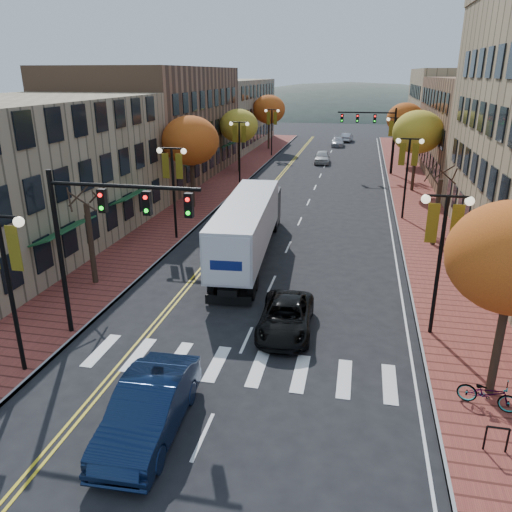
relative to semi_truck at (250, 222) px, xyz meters
The scene contains 31 objects.
ground 14.12m from the semi_truck, 81.69° to the right, with size 200.00×200.00×0.00m, color black.
sidewalk_left 20.07m from the semi_truck, 110.48° to the left, with size 4.00×85.00×0.15m, color brown.
sidewalk_right 21.80m from the semi_truck, 59.49° to the left, with size 4.00×85.00×0.15m, color brown.
building_left_near 15.19m from the semi_truck, behind, with size 12.00×22.00×9.00m, color #9E8966.
building_left_mid 26.99m from the semi_truck, 124.02° to the left, with size 12.00×24.00×11.00m, color brown.
building_left_far 49.58m from the semi_truck, 107.61° to the left, with size 12.00×26.00×9.50m, color #9E8966.
building_right_mid 34.98m from the semi_truck, 53.96° to the left, with size 15.00×24.00×10.00m, color brown.
building_right_far 54.33m from the semi_truck, 67.77° to the left, with size 15.00×20.00×11.00m, color #9E8966.
tree_left_a 9.08m from the semi_truck, 140.26° to the right, with size 0.28×0.28×4.20m.
tree_left_b 12.79m from the semi_truck, 124.41° to the left, with size 4.48×4.48×7.21m.
tree_left_c 27.26m from the semi_truck, 104.93° to the left, with size 4.16×4.16×6.69m.
tree_left_d 44.87m from the semi_truck, 98.98° to the left, with size 4.61×4.61×7.42m.
tree_right_b 11.79m from the semi_truck, 20.85° to the left, with size 0.28×0.28×4.20m.
tree_right_c 23.24m from the semi_truck, 61.39° to the left, with size 4.48×4.48×7.21m.
tree_right_d 37.96m from the semi_truck, 73.07° to the left, with size 4.35×4.35×7.00m.
lamp_left_a 15.01m from the semi_truck, 111.66° to the right, with size 1.96×0.36×6.05m.
lamp_left_b 6.28m from the semi_truck, 158.19° to the left, with size 1.96×0.36×6.05m.
lamp_left_c 21.03m from the semi_truck, 105.19° to the left, with size 1.96×0.36×6.05m.
lamp_left_d 38.65m from the semi_truck, 98.17° to the left, with size 1.96×0.36×6.05m.
lamp_right_a 12.49m from the semi_truck, 39.36° to the right, with size 1.96×0.36×6.05m.
lamp_right_b 14.11m from the semi_truck, 46.97° to the left, with size 1.96×0.36×6.05m.
lamp_right_c 29.83m from the semi_truck, 71.35° to the left, with size 1.96×0.36×6.05m.
traffic_mast_near 11.68m from the semi_truck, 107.75° to the right, with size 6.10×0.35×7.00m.
traffic_mast_far 29.30m from the semi_truck, 75.11° to the left, with size 6.10×0.34×7.00m.
semi_truck is the anchor object (origin of this frame).
navy_sedan 15.98m from the semi_truck, 88.66° to the right, with size 1.84×5.27×1.74m, color #0D1B36.
black_suv 9.50m from the semi_truck, 68.13° to the right, with size 2.19×4.76×1.32m, color black.
car_far_white 34.34m from the semi_truck, 87.47° to the left, with size 1.79×4.46×1.52m, color silver.
car_far_silver 50.00m from the semi_truck, 87.04° to the left, with size 1.84×4.52×1.31m, color #A9A9B1.
car_far_oncoming 55.80m from the semi_truck, 86.13° to the left, with size 1.41×4.05×1.34m, color #B1B0B8.
bicycle 16.67m from the semi_truck, 49.74° to the right, with size 0.66×1.88×0.99m, color gray.
Camera 1 is at (4.11, -13.77, 10.43)m, focal length 35.00 mm.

